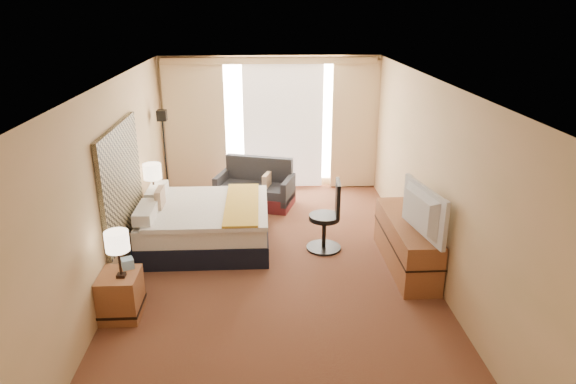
{
  "coord_description": "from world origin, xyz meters",
  "views": [
    {
      "loc": [
        -0.17,
        -6.41,
        3.51
      ],
      "look_at": [
        0.19,
        0.4,
        1.0
      ],
      "focal_mm": 32.0,
      "sensor_mm": 36.0,
      "label": 1
    }
  ],
  "objects_px": {
    "media_dresser": "(406,243)",
    "television": "(416,211)",
    "nightstand_left": "(121,295)",
    "loveseat": "(256,190)",
    "lamp_right": "(152,172)",
    "lamp_left": "(117,242)",
    "desk_chair": "(328,219)",
    "bed": "(205,224)",
    "floor_lamp": "(164,139)",
    "nightstand_right": "(159,214)"
  },
  "relations": [
    {
      "from": "media_dresser",
      "to": "television",
      "type": "distance_m",
      "value": 0.81
    },
    {
      "from": "nightstand_left",
      "to": "loveseat",
      "type": "distance_m",
      "value": 3.87
    },
    {
      "from": "nightstand_left",
      "to": "lamp_right",
      "type": "xyz_separation_m",
      "value": [
        -0.03,
        2.43,
        0.74
      ]
    },
    {
      "from": "nightstand_left",
      "to": "lamp_left",
      "type": "distance_m",
      "value": 0.72
    },
    {
      "from": "lamp_right",
      "to": "desk_chair",
      "type": "bearing_deg",
      "value": -16.24
    },
    {
      "from": "bed",
      "to": "loveseat",
      "type": "xyz_separation_m",
      "value": [
        0.76,
        1.64,
        -0.06
      ]
    },
    {
      "from": "desk_chair",
      "to": "loveseat",
      "type": "bearing_deg",
      "value": 125.06
    },
    {
      "from": "desk_chair",
      "to": "lamp_right",
      "type": "distance_m",
      "value": 2.87
    },
    {
      "from": "lamp_right",
      "to": "floor_lamp",
      "type": "bearing_deg",
      "value": 89.77
    },
    {
      "from": "desk_chair",
      "to": "bed",
      "type": "bearing_deg",
      "value": 177.03
    },
    {
      "from": "nightstand_right",
      "to": "floor_lamp",
      "type": "bearing_deg",
      "value": 91.62
    },
    {
      "from": "nightstand_left",
      "to": "media_dresser",
      "type": "xyz_separation_m",
      "value": [
        3.7,
        1.05,
        0.07
      ]
    },
    {
      "from": "lamp_left",
      "to": "floor_lamp",
      "type": "bearing_deg",
      "value": 91.29
    },
    {
      "from": "media_dresser",
      "to": "television",
      "type": "relative_size",
      "value": 1.61
    },
    {
      "from": "loveseat",
      "to": "lamp_right",
      "type": "xyz_separation_m",
      "value": [
        -1.61,
        -1.11,
        0.73
      ]
    },
    {
      "from": "lamp_left",
      "to": "television",
      "type": "bearing_deg",
      "value": 10.31
    },
    {
      "from": "nightstand_right",
      "to": "television",
      "type": "height_order",
      "value": "television"
    },
    {
      "from": "loveseat",
      "to": "desk_chair",
      "type": "xyz_separation_m",
      "value": [
        1.1,
        -1.9,
        0.2
      ]
    },
    {
      "from": "lamp_left",
      "to": "television",
      "type": "distance_m",
      "value": 3.66
    },
    {
      "from": "floor_lamp",
      "to": "lamp_right",
      "type": "bearing_deg",
      "value": -90.23
    },
    {
      "from": "floor_lamp",
      "to": "lamp_right",
      "type": "relative_size",
      "value": 2.96
    },
    {
      "from": "media_dresser",
      "to": "lamp_left",
      "type": "height_order",
      "value": "lamp_left"
    },
    {
      "from": "television",
      "to": "lamp_right",
      "type": "bearing_deg",
      "value": 53.97
    },
    {
      "from": "nightstand_left",
      "to": "desk_chair",
      "type": "relative_size",
      "value": 0.51
    },
    {
      "from": "nightstand_right",
      "to": "lamp_left",
      "type": "distance_m",
      "value": 2.65
    },
    {
      "from": "lamp_left",
      "to": "lamp_right",
      "type": "distance_m",
      "value": 2.48
    },
    {
      "from": "nightstand_left",
      "to": "bed",
      "type": "bearing_deg",
      "value": 66.91
    },
    {
      "from": "media_dresser",
      "to": "bed",
      "type": "xyz_separation_m",
      "value": [
        -2.89,
        0.85,
        -0.01
      ]
    },
    {
      "from": "desk_chair",
      "to": "television",
      "type": "distance_m",
      "value": 1.53
    },
    {
      "from": "bed",
      "to": "lamp_left",
      "type": "bearing_deg",
      "value": -111.22
    },
    {
      "from": "lamp_right",
      "to": "television",
      "type": "bearing_deg",
      "value": -26.36
    },
    {
      "from": "desk_chair",
      "to": "television",
      "type": "relative_size",
      "value": 0.97
    },
    {
      "from": "floor_lamp",
      "to": "desk_chair",
      "type": "relative_size",
      "value": 1.64
    },
    {
      "from": "nightstand_right",
      "to": "desk_chair",
      "type": "bearing_deg",
      "value": -17.89
    },
    {
      "from": "bed",
      "to": "lamp_left",
      "type": "xyz_separation_m",
      "value": [
        -0.76,
        -1.95,
        0.65
      ]
    },
    {
      "from": "nightstand_left",
      "to": "bed",
      "type": "xyz_separation_m",
      "value": [
        0.81,
        1.9,
        0.06
      ]
    },
    {
      "from": "nightstand_left",
      "to": "desk_chair",
      "type": "height_order",
      "value": "desk_chair"
    },
    {
      "from": "nightstand_left",
      "to": "loveseat",
      "type": "height_order",
      "value": "loveseat"
    },
    {
      "from": "nightstand_left",
      "to": "lamp_left",
      "type": "bearing_deg",
      "value": -46.78
    },
    {
      "from": "lamp_left",
      "to": "nightstand_right",
      "type": "bearing_deg",
      "value": 91.15
    },
    {
      "from": "floor_lamp",
      "to": "desk_chair",
      "type": "height_order",
      "value": "floor_lamp"
    },
    {
      "from": "media_dresser",
      "to": "floor_lamp",
      "type": "bearing_deg",
      "value": 146.06
    },
    {
      "from": "nightstand_left",
      "to": "floor_lamp",
      "type": "xyz_separation_m",
      "value": [
        -0.03,
        3.56,
        0.98
      ]
    },
    {
      "from": "bed",
      "to": "television",
      "type": "bearing_deg",
      "value": -24.6
    },
    {
      "from": "bed",
      "to": "loveseat",
      "type": "height_order",
      "value": "bed"
    },
    {
      "from": "media_dresser",
      "to": "floor_lamp",
      "type": "height_order",
      "value": "floor_lamp"
    },
    {
      "from": "lamp_left",
      "to": "media_dresser",
      "type": "bearing_deg",
      "value": 16.84
    },
    {
      "from": "loveseat",
      "to": "nightstand_right",
      "type": "bearing_deg",
      "value": -129.08
    },
    {
      "from": "nightstand_right",
      "to": "desk_chair",
      "type": "xyz_separation_m",
      "value": [
        2.67,
        -0.86,
        0.21
      ]
    },
    {
      "from": "media_dresser",
      "to": "floor_lamp",
      "type": "distance_m",
      "value": 4.59
    }
  ]
}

